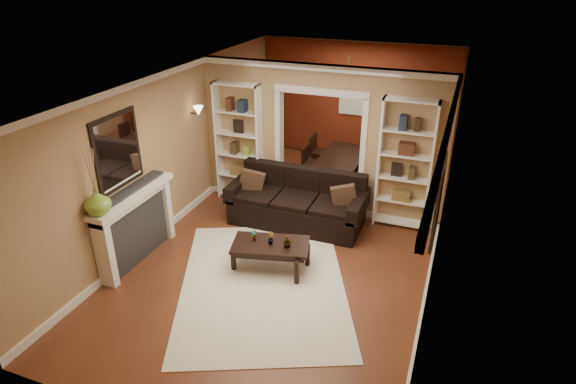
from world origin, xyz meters
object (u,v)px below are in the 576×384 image
at_px(bookshelf_right, 405,165).
at_px(fireplace, 137,227).
at_px(bookshelf_left, 239,143).
at_px(sofa, 297,200).
at_px(dining_table, 343,167).
at_px(coffee_table, 271,256).

relative_size(bookshelf_right, fireplace, 1.35).
distance_m(bookshelf_left, fireplace, 2.65).
relative_size(sofa, fireplace, 1.42).
distance_m(sofa, fireplace, 2.73).
height_order(bookshelf_left, fireplace, bookshelf_left).
bearing_deg(bookshelf_right, bookshelf_left, 180.00).
xyz_separation_m(bookshelf_left, fireplace, (-0.54, -2.53, -0.57)).
bearing_deg(dining_table, coffee_table, 177.26).
distance_m(sofa, bookshelf_right, 1.94).
bearing_deg(coffee_table, bookshelf_left, 112.20).
relative_size(sofa, bookshelf_left, 1.05).
relative_size(bookshelf_left, fireplace, 1.35).
distance_m(bookshelf_left, bookshelf_right, 3.10).
bearing_deg(dining_table, fireplace, 152.05).
distance_m(bookshelf_right, dining_table, 2.33).
bearing_deg(sofa, bookshelf_left, 157.09).
height_order(sofa, dining_table, sofa).
xyz_separation_m(coffee_table, dining_table, (0.17, 3.63, 0.06)).
bearing_deg(sofa, dining_table, 82.76).
bearing_deg(fireplace, coffee_table, 13.76).
relative_size(bookshelf_left, bookshelf_right, 1.00).
xyz_separation_m(sofa, dining_table, (0.28, 2.17, -0.20)).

